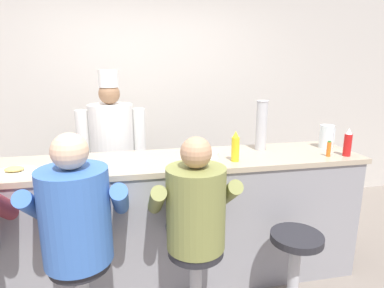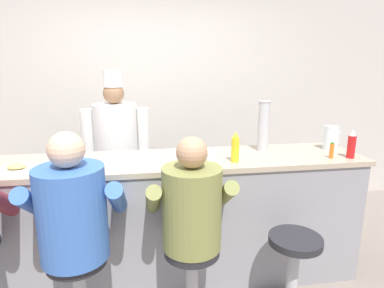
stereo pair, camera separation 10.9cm
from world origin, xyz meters
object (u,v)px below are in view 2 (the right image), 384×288
object	(u,v)px
ketchup_bottle_red	(352,145)
empty_stool_round	(293,263)
water_pitcher_clear	(331,138)
breakfast_plate	(17,169)
hot_sauce_bottle_orange	(332,151)
cook_in_whites_near	(117,148)
cup_stack_steel	(264,126)
diner_seated_olive	(191,214)
mustard_bottle_yellow	(235,148)
cereal_bowl	(209,155)
diner_seated_blue	(74,218)

from	to	relation	value
ketchup_bottle_red	empty_stool_round	bearing A→B (deg)	-148.28
water_pitcher_clear	breakfast_plate	distance (m)	2.47
hot_sauce_bottle_orange	cook_in_whites_near	distance (m)	2.00
water_pitcher_clear	cup_stack_steel	distance (m)	0.61
water_pitcher_clear	cup_stack_steel	size ratio (longest dim) A/B	0.48
water_pitcher_clear	empty_stool_round	bearing A→B (deg)	-132.98
hot_sauce_bottle_orange	diner_seated_olive	distance (m)	1.25
hot_sauce_bottle_orange	cook_in_whites_near	world-z (taller)	cook_in_whites_near
mustard_bottle_yellow	water_pitcher_clear	world-z (taller)	mustard_bottle_yellow
cereal_bowl	cook_in_whites_near	distance (m)	1.16
water_pitcher_clear	diner_seated_olive	world-z (taller)	diner_seated_olive
breakfast_plate	cereal_bowl	size ratio (longest dim) A/B	1.81
diner_seated_olive	water_pitcher_clear	bearing A→B (deg)	24.99
diner_seated_blue	empty_stool_round	world-z (taller)	diner_seated_blue
cereal_bowl	cook_in_whites_near	bearing A→B (deg)	132.64
empty_stool_round	hot_sauce_bottle_orange	bearing A→B (deg)	40.72
ketchup_bottle_red	cook_in_whites_near	xyz separation A→B (m)	(-1.87, 1.02, -0.21)
ketchup_bottle_red	diner_seated_olive	world-z (taller)	diner_seated_olive
cereal_bowl	hot_sauce_bottle_orange	bearing A→B (deg)	-9.62
water_pitcher_clear	hot_sauce_bottle_orange	bearing A→B (deg)	-119.82
water_pitcher_clear	diner_seated_olive	bearing A→B (deg)	-155.01
water_pitcher_clear	breakfast_plate	size ratio (longest dim) A/B	0.74
breakfast_plate	diner_seated_olive	bearing A→B (deg)	-19.23
water_pitcher_clear	cook_in_whites_near	world-z (taller)	cook_in_whites_near
diner_seated_blue	water_pitcher_clear	bearing A→B (deg)	16.72
mustard_bottle_yellow	cup_stack_steel	distance (m)	0.44
breakfast_plate	mustard_bottle_yellow	bearing A→B (deg)	-0.52
water_pitcher_clear	cook_in_whites_near	bearing A→B (deg)	158.00
ketchup_bottle_red	hot_sauce_bottle_orange	world-z (taller)	ketchup_bottle_red
cereal_bowl	diner_seated_olive	size ratio (longest dim) A/B	0.11
cup_stack_steel	cereal_bowl	bearing A→B (deg)	-163.49
water_pitcher_clear	diner_seated_blue	xyz separation A→B (m)	(-2.03, -0.61, -0.29)
diner_seated_blue	empty_stool_round	size ratio (longest dim) A/B	2.26
cup_stack_steel	empty_stool_round	xyz separation A→B (m)	(-0.01, -0.70, -0.84)
cereal_bowl	diner_seated_olive	distance (m)	0.62
cereal_bowl	cup_stack_steel	distance (m)	0.55
cup_stack_steel	diner_seated_olive	bearing A→B (deg)	-137.24
cook_in_whites_near	water_pitcher_clear	bearing A→B (deg)	-22.00
breakfast_plate	cereal_bowl	bearing A→B (deg)	4.93
hot_sauce_bottle_orange	cereal_bowl	xyz separation A→B (m)	(-0.94, 0.16, -0.03)
water_pitcher_clear	diner_seated_blue	distance (m)	2.14
cereal_bowl	diner_seated_olive	world-z (taller)	diner_seated_olive
ketchup_bottle_red	mustard_bottle_yellow	xyz separation A→B (m)	(-0.93, 0.04, 0.00)
cook_in_whites_near	cereal_bowl	bearing A→B (deg)	-47.36
cup_stack_steel	ketchup_bottle_red	bearing A→B (deg)	-28.07
ketchup_bottle_red	mustard_bottle_yellow	distance (m)	0.93
hot_sauce_bottle_orange	empty_stool_round	bearing A→B (deg)	-139.28
water_pitcher_clear	breakfast_plate	xyz separation A→B (m)	(-2.46, -0.21, -0.09)
breakfast_plate	cereal_bowl	world-z (taller)	same
hot_sauce_bottle_orange	diner_seated_blue	bearing A→B (deg)	-169.24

